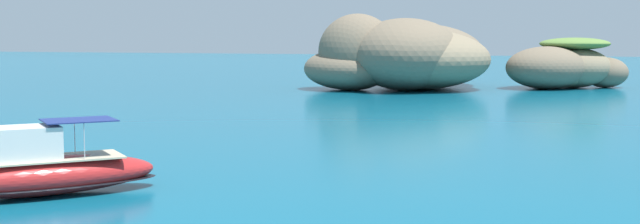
% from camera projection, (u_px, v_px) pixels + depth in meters
% --- Properties ---
extents(islet_large, '(22.73, 23.78, 7.59)m').
position_uv_depth(islet_large, '(405.00, 56.00, 81.44)').
color(islet_large, '#756651').
rests_on(islet_large, ground).
extents(islet_small, '(14.18, 13.53, 5.20)m').
position_uv_depth(islet_small, '(561.00, 67.00, 82.00)').
color(islet_small, '#756651').
rests_on(islet_small, ground).
extents(motorboat_red, '(7.50, 7.60, 2.57)m').
position_uv_depth(motorboat_red, '(37.00, 172.00, 27.42)').
color(motorboat_red, red).
rests_on(motorboat_red, ground).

